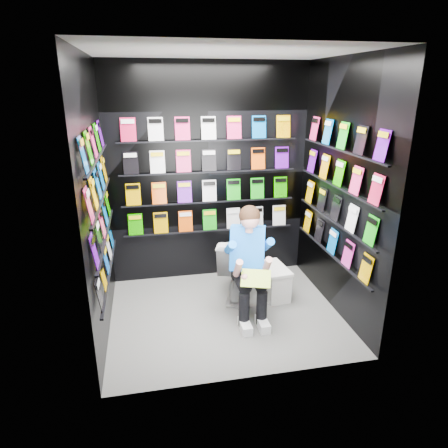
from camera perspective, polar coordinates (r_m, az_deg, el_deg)
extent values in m
plane|color=slate|center=(4.39, 0.18, -12.74)|extent=(2.40, 2.40, 0.00)
plane|color=white|center=(3.73, 0.22, 23.44)|extent=(2.40, 2.40, 0.00)
cube|color=black|center=(4.82, -2.19, 6.94)|extent=(2.40, 0.04, 2.60)
cube|color=black|center=(2.94, 4.09, -1.29)|extent=(2.40, 0.04, 2.60)
cube|color=black|center=(3.82, -17.76, 2.71)|extent=(0.04, 2.00, 2.60)
cube|color=black|center=(4.26, 16.27, 4.52)|extent=(0.04, 2.00, 2.60)
imported|color=white|center=(4.59, 2.04, -6.06)|extent=(0.64, 0.84, 0.73)
cube|color=silver|center=(4.69, 7.08, -8.33)|extent=(0.29, 0.47, 0.33)
cube|color=silver|center=(4.61, 7.17, -6.30)|extent=(0.32, 0.49, 0.03)
cube|color=green|center=(3.86, 4.58, -7.75)|extent=(0.32, 0.25, 0.12)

